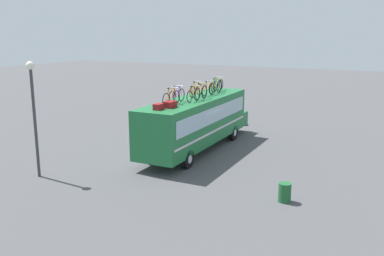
# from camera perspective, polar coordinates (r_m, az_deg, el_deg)

# --- Properties ---
(ground_plane) EXTENTS (120.00, 120.00, 0.00)m
(ground_plane) POSITION_cam_1_polar(r_m,az_deg,el_deg) (25.13, 0.47, -3.06)
(ground_plane) COLOR #4C4C4F
(bus) EXTENTS (11.21, 2.45, 3.11)m
(bus) POSITION_cam_1_polar(r_m,az_deg,el_deg) (24.87, 0.67, 1.01)
(bus) COLOR #1E6B38
(bus) RESTS_ON ground
(luggage_bag_1) EXTENTS (0.53, 0.35, 0.30)m
(luggage_bag_1) POSITION_cam_1_polar(r_m,az_deg,el_deg) (20.99, -4.51, 2.85)
(luggage_bag_1) COLOR maroon
(luggage_bag_1) RESTS_ON bus
(luggage_bag_2) EXTENTS (0.71, 0.50, 0.32)m
(luggage_bag_2) POSITION_cam_1_polar(r_m,az_deg,el_deg) (21.55, -2.99, 3.17)
(luggage_bag_2) COLOR maroon
(luggage_bag_2) RESTS_ON bus
(rooftop_bicycle_1) EXTENTS (1.81, 0.44, 0.95)m
(rooftop_bicycle_1) POSITION_cam_1_polar(r_m,az_deg,el_deg) (22.18, -2.78, 4.06)
(rooftop_bicycle_1) COLOR black
(rooftop_bicycle_1) RESTS_ON bus
(rooftop_bicycle_2) EXTENTS (1.76, 0.44, 0.93)m
(rooftop_bicycle_2) POSITION_cam_1_polar(r_m,az_deg,el_deg) (23.03, -2.04, 4.37)
(rooftop_bicycle_2) COLOR black
(rooftop_bicycle_2) RESTS_ON bus
(rooftop_bicycle_3) EXTENTS (1.66, 0.44, 0.87)m
(rooftop_bicycle_3) POSITION_cam_1_polar(r_m,az_deg,el_deg) (23.46, 0.22, 4.48)
(rooftop_bicycle_3) COLOR black
(rooftop_bicycle_3) RESTS_ON bus
(rooftop_bicycle_4) EXTENTS (1.73, 0.44, 0.97)m
(rooftop_bicycle_4) POSITION_cam_1_polar(r_m,az_deg,el_deg) (24.05, 1.16, 4.77)
(rooftop_bicycle_4) COLOR black
(rooftop_bicycle_4) RESTS_ON bus
(rooftop_bicycle_5) EXTENTS (1.68, 0.44, 0.92)m
(rooftop_bicycle_5) POSITION_cam_1_polar(r_m,az_deg,el_deg) (25.15, 0.53, 5.08)
(rooftop_bicycle_5) COLOR black
(rooftop_bicycle_5) RESTS_ON bus
(rooftop_bicycle_6) EXTENTS (1.61, 0.44, 0.87)m
(rooftop_bicycle_6) POSITION_cam_1_polar(r_m,az_deg,el_deg) (25.71, 2.12, 5.20)
(rooftop_bicycle_6) COLOR black
(rooftop_bicycle_6) RESTS_ON bus
(rooftop_bicycle_7) EXTENTS (1.81, 0.44, 0.96)m
(rooftop_bicycle_7) POSITION_cam_1_polar(r_m,az_deg,el_deg) (26.39, 3.16, 5.47)
(rooftop_bicycle_7) COLOR black
(rooftop_bicycle_7) RESTS_ON bus
(rooftop_bicycle_8) EXTENTS (1.74, 0.44, 0.94)m
(rooftop_bicycle_8) POSITION_cam_1_polar(r_m,az_deg,el_deg) (27.20, 3.30, 5.67)
(rooftop_bicycle_8) COLOR black
(rooftop_bicycle_8) RESTS_ON bus
(rooftop_bicycle_9) EXTENTS (1.62, 0.44, 0.88)m
(rooftop_bicycle_9) POSITION_cam_1_polar(r_m,az_deg,el_deg) (27.97, 3.52, 5.81)
(rooftop_bicycle_9) COLOR black
(rooftop_bicycle_9) RESTS_ON bus
(trash_bin) EXTENTS (0.52, 0.52, 0.80)m
(trash_bin) POSITION_cam_1_polar(r_m,az_deg,el_deg) (18.13, 12.27, -8.41)
(trash_bin) COLOR #1E592D
(trash_bin) RESTS_ON ground
(street_lamp) EXTENTS (0.38, 0.38, 5.53)m
(street_lamp) POSITION_cam_1_polar(r_m,az_deg,el_deg) (21.25, -20.41, 3.11)
(street_lamp) COLOR #38383D
(street_lamp) RESTS_ON ground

